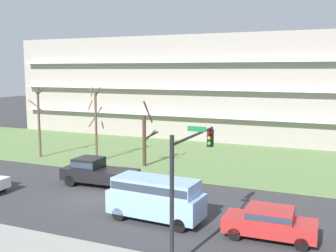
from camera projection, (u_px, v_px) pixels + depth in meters
name	position (u px, v px, depth m)	size (l,w,h in m)	color
ground	(93.00, 198.00, 26.04)	(160.00, 160.00, 0.00)	#38383A
grass_lawn_strip	(176.00, 155.00, 38.76)	(80.00, 16.00, 0.08)	#66844C
apartment_building	(220.00, 87.00, 51.24)	(51.03, 14.22, 12.09)	#9E938C
tree_far_left	(39.00, 121.00, 37.48)	(1.32, 1.36, 6.68)	brown
tree_left	(96.00, 124.00, 35.77)	(1.73, 1.51, 6.71)	brown
tree_center	(145.00, 138.00, 34.15)	(1.68, 1.74, 5.64)	#423023
van_blue_near_left	(156.00, 196.00, 21.91)	(5.30, 2.27, 2.36)	#8CB2E0
sedan_red_center_right	(270.00, 222.00, 19.58)	(4.44, 1.91, 1.57)	#B22828
pickup_black_near_right	(97.00, 172.00, 28.69)	(5.48, 2.21, 1.95)	black
traffic_signal_mast	(189.00, 167.00, 18.03)	(0.90, 5.45, 5.58)	black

